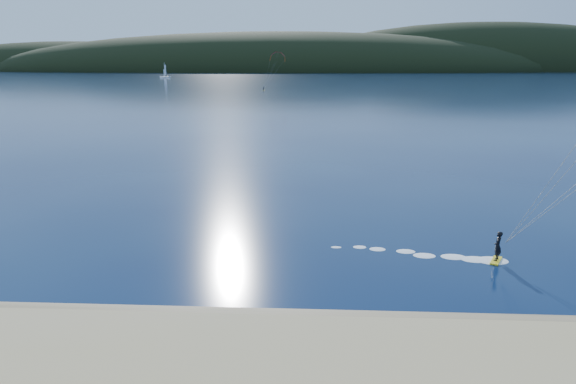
# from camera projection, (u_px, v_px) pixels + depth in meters

# --- Properties ---
(ground) EXTENTS (1800.00, 1800.00, 0.00)m
(ground) POSITION_uv_depth(u_px,v_px,m) (227.00, 381.00, 19.22)
(ground) COLOR #071538
(ground) RESTS_ON ground
(wet_sand) EXTENTS (220.00, 2.50, 0.10)m
(wet_sand) POSITION_uv_depth(u_px,v_px,m) (243.00, 321.00, 23.56)
(wet_sand) COLOR olive
(wet_sand) RESTS_ON ground
(headland) EXTENTS (1200.00, 310.00, 140.00)m
(headland) POSITION_uv_depth(u_px,v_px,m) (312.00, 71.00, 739.31)
(headland) COLOR black
(headland) RESTS_ON ground
(kitesurfer_far) EXTENTS (10.68, 5.67, 15.17)m
(kitesurfer_far) POSITION_uv_depth(u_px,v_px,m) (277.00, 60.00, 213.13)
(kitesurfer_far) COLOR yellow
(kitesurfer_far) RESTS_ON ground
(sailboat) EXTENTS (8.75, 5.48, 12.21)m
(sailboat) POSITION_uv_depth(u_px,v_px,m) (165.00, 77.00, 407.41)
(sailboat) COLOR white
(sailboat) RESTS_ON ground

